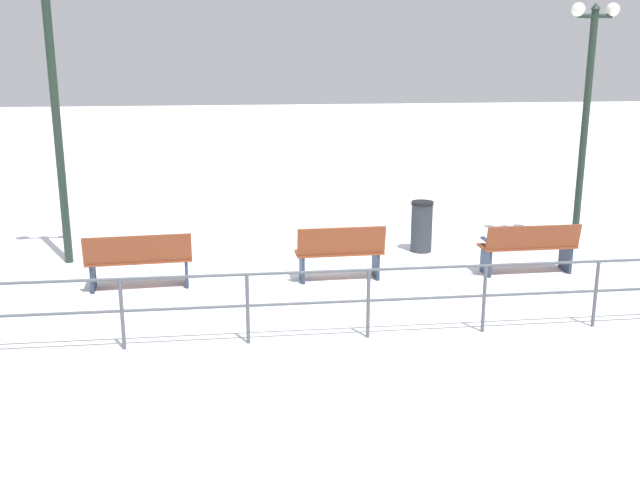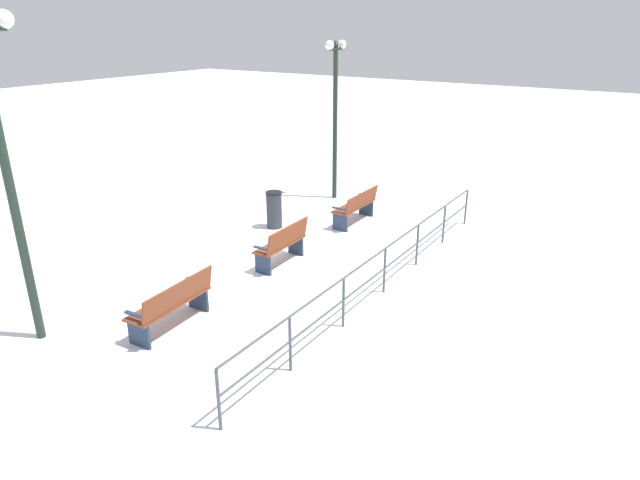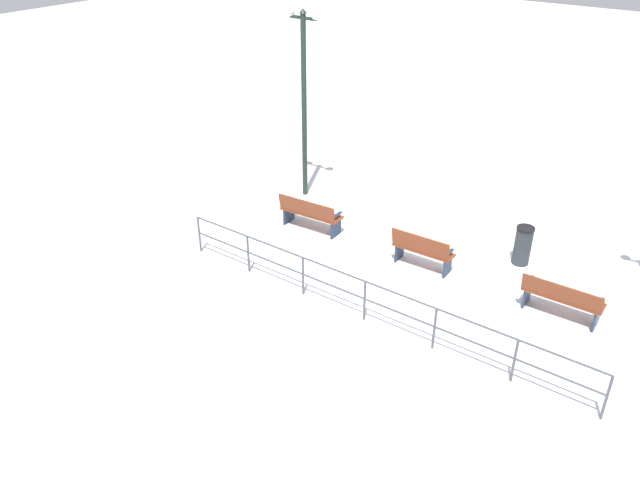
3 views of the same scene
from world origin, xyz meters
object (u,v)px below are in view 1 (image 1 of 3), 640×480
bench_third (139,260)px  bench_second (340,252)px  lamppost_middle (52,72)px  trash_bin (422,226)px  bench_nearest (529,247)px  lamppost_near (588,92)px

bench_third → bench_second: bearing=-93.3°
lamppost_middle → bench_third: bearing=-139.5°
bench_third → lamppost_middle: (1.72, 1.47, 2.91)m
lamppost_middle → trash_bin: size_ratio=5.38×
bench_second → lamppost_middle: size_ratio=0.28×
bench_second → bench_third: (-0.02, 3.29, -0.01)m
bench_nearest → bench_third: bearing=89.1°
bench_nearest → trash_bin: (1.66, 1.46, 0.01)m
bench_third → trash_bin: size_ratio=1.76×
bench_second → bench_nearest: bearing=-92.0°
lamppost_middle → trash_bin: 7.20m
bench_third → lamppost_middle: 3.68m
bench_second → lamppost_near: bearing=-72.7°
bench_second → lamppost_middle: lamppost_middle is taller
bench_nearest → bench_second: 3.29m
lamppost_near → trash_bin: size_ratio=4.71×
trash_bin → bench_second: bearing=131.7°
bench_second → bench_third: bearing=88.8°
bench_nearest → bench_second: bench_second is taller
bench_third → lamppost_middle: bearing=36.8°
bench_nearest → lamppost_near: bearing=-45.3°
trash_bin → lamppost_middle: bearing=89.4°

